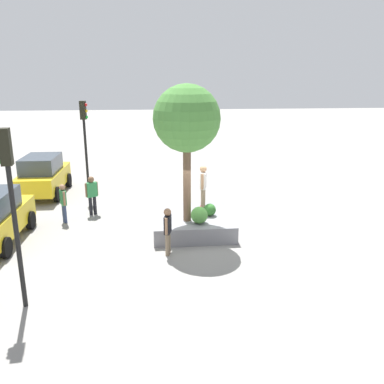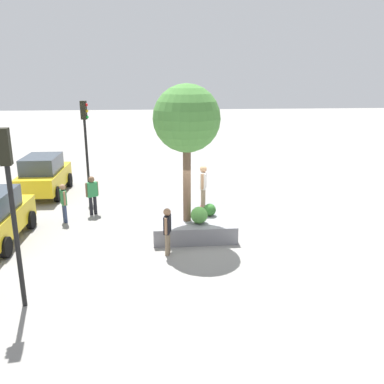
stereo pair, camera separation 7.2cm
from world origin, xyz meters
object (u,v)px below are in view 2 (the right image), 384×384
Objects in this scene: plaza_tree at (187,120)px; bystander_watching at (167,228)px; skateboard at (203,209)px; pedestrian_crossing at (92,193)px; skateboarder at (203,184)px; traffic_light_corner at (85,132)px; traffic_light_median at (10,189)px; taxi_cab at (44,175)px; planter_ledge at (192,222)px; passerby_with_bag at (64,200)px.

bystander_watching is at bearing 153.23° from plaza_tree.
pedestrian_crossing reaches higher than skateboard.
skateboarder is 6.95m from traffic_light_corner.
traffic_light_corner is at bearing -1.20° from traffic_light_median.
pedestrian_crossing is (2.81, 3.77, -3.28)m from plaza_tree.
traffic_light_median is (-5.34, 5.25, 1.41)m from skateboarder.
skateboard is 0.19× the size of taxi_cab.
planter_ledge is 0.69× the size of traffic_light_median.
bystander_watching is (-2.59, 1.48, 0.25)m from skateboard.
skateboard is at bearing -29.82° from bystander_watching.
skateboard is at bearing -111.20° from pedestrian_crossing.
skateboard is at bearing -33.87° from plaza_tree.
skateboarder is at bearing -44.54° from traffic_light_median.
planter_ledge is at bearing -25.53° from bystander_watching.
bystander_watching is at bearing -53.87° from traffic_light_median.
skateboarder is 1.08× the size of bystander_watching.
pedestrian_crossing reaches higher than bystander_watching.
skateboarder reaches higher than taxi_cab.
plaza_tree is 3.80m from skateboard.
bystander_watching is (-2.10, 1.00, 0.61)m from planter_ledge.
plaza_tree is at bearing -133.03° from taxi_cab.
traffic_light_median is at bearing -168.94° from taxi_cab.
planter_ledge is 1.88× the size of pedestrian_crossing.
taxi_cab is (5.55, 6.81, 0.69)m from planter_ledge.
plaza_tree reaches higher than passerby_with_bag.
taxi_cab is at bearing 55.19° from skateboarder.
taxi_cab is at bearing 40.13° from pedestrian_crossing.
traffic_light_median reaches higher than planter_ledge.
taxi_cab is 4.57m from passerby_with_bag.
planter_ledge is at bearing 135.45° from skateboarder.
taxi_cab is at bearing 11.06° from traffic_light_median.
passerby_with_bag is at bearing 49.12° from bystander_watching.
skateboard is 0.48× the size of skateboarder.
planter_ledge is at bearing 135.45° from skateboard.
skateboarder is at bearing -111.20° from pedestrian_crossing.
traffic_light_corner is 2.76× the size of pedestrian_crossing.
pedestrian_crossing is at bearing 60.90° from planter_ledge.
traffic_light_corner is (5.63, 4.33, -1.12)m from plaza_tree.
pedestrian_crossing is (-3.33, -2.80, -0.04)m from taxi_cab.
plaza_tree is at bearing -142.45° from traffic_light_corner.
skateboard is 1.01m from skateboarder.
passerby_with_bag is (-3.69, 0.43, -2.21)m from traffic_light_corner.
traffic_light_median reaches higher than skateboarder.
traffic_light_median is 2.72× the size of pedestrian_crossing.
skateboard is (0.49, -0.48, 0.36)m from planter_ledge.
passerby_with_bag is at bearing 80.95° from skateboard.
plaza_tree is at bearing 146.13° from skateboard.
planter_ledge is 5.22m from passerby_with_bag.
bystander_watching reaches higher than planter_ledge.
plaza_tree is 3.04× the size of bystander_watching.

